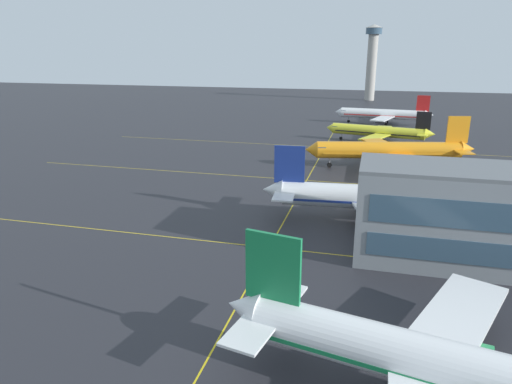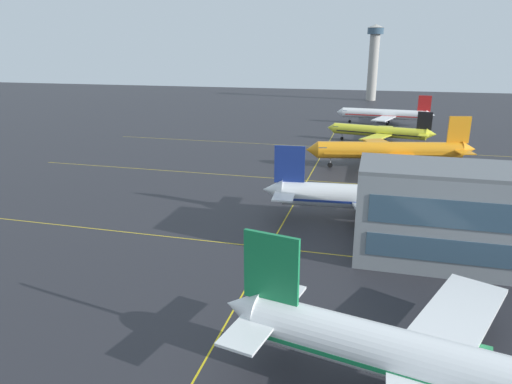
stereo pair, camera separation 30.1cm
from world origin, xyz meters
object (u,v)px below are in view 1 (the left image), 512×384
at_px(airliner_far_right_stand, 383,114).
at_px(control_tower, 372,57).
at_px(airliner_front_gate, 458,370).
at_px(airliner_far_left_stand, 379,132).
at_px(airliner_second_row, 381,198).
at_px(airliner_third_row, 390,150).

xyz_separation_m(airliner_far_right_stand, control_tower, (-6.83, 83.65, 18.89)).
height_order(airliner_front_gate, control_tower, control_tower).
bearing_deg(airliner_far_left_stand, airliner_far_right_stand, 87.72).
bearing_deg(control_tower, airliner_far_left_stand, -87.45).
distance_m(airliner_second_row, airliner_far_right_stand, 105.29).
distance_m(airliner_front_gate, airliner_third_row, 79.85).
xyz_separation_m(airliner_third_row, airliner_far_left_stand, (-2.64, 30.61, -0.80)).
distance_m(airliner_third_row, airliner_far_left_stand, 30.73).
distance_m(airliner_second_row, airliner_third_row, 37.88).
relative_size(airliner_third_row, airliner_far_left_stand, 1.23).
distance_m(airliner_third_row, airliner_far_right_stand, 67.47).
height_order(airliner_second_row, control_tower, control_tower).
bearing_deg(airliner_far_right_stand, airliner_third_row, -89.01).
distance_m(airliner_front_gate, airliner_far_right_stand, 147.30).
distance_m(airliner_front_gate, control_tower, 231.89).
distance_m(airliner_far_left_stand, control_tower, 122.14).
distance_m(airliner_front_gate, airliner_far_left_stand, 110.55).
height_order(airliner_third_row, airliner_far_right_stand, airliner_third_row).
relative_size(airliner_second_row, airliner_far_left_stand, 1.23).
distance_m(airliner_front_gate, airliner_second_row, 42.31).
xyz_separation_m(airliner_front_gate, airliner_third_row, (-3.40, 79.78, -0.05)).
bearing_deg(airliner_far_left_stand, control_tower, 92.55).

